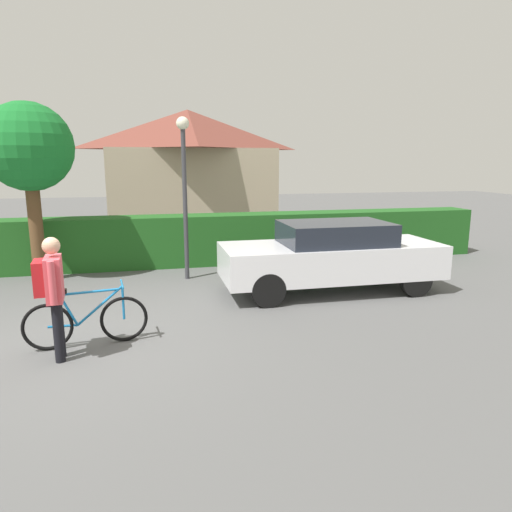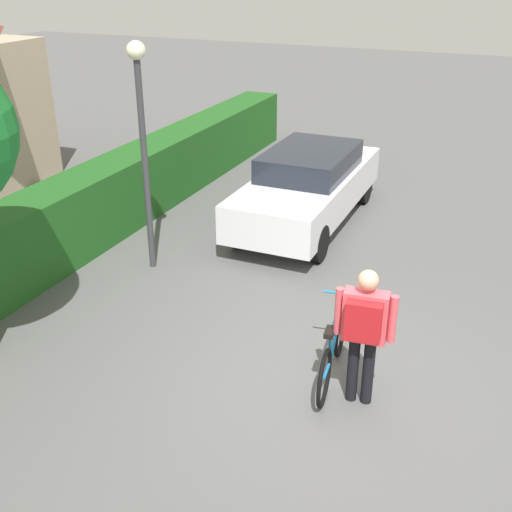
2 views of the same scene
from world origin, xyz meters
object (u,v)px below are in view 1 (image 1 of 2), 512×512
at_px(parked_car_near, 332,255).
at_px(bicycle, 87,321).
at_px(tree_kerbside, 28,149).
at_px(street_lamp, 184,174).
at_px(person_rider, 52,287).

height_order(parked_car_near, bicycle, parked_car_near).
xyz_separation_m(parked_car_near, bicycle, (-4.57, -1.92, -0.38)).
height_order(parked_car_near, tree_kerbside, tree_kerbside).
xyz_separation_m(parked_car_near, street_lamp, (-2.82, 1.73, 1.62)).
bearing_deg(street_lamp, person_rider, -117.09).
distance_m(parked_car_near, tree_kerbside, 6.84).
relative_size(parked_car_near, bicycle, 2.58).
relative_size(bicycle, tree_kerbside, 0.44).
xyz_separation_m(bicycle, tree_kerbside, (-1.51, 4.22, 2.52)).
distance_m(bicycle, person_rider, 0.84).
height_order(bicycle, street_lamp, street_lamp).
xyz_separation_m(street_lamp, tree_kerbside, (-3.25, 0.56, 0.53)).
relative_size(person_rider, street_lamp, 0.47).
bearing_deg(parked_car_near, street_lamp, 148.47).
bearing_deg(tree_kerbside, person_rider, -75.87).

